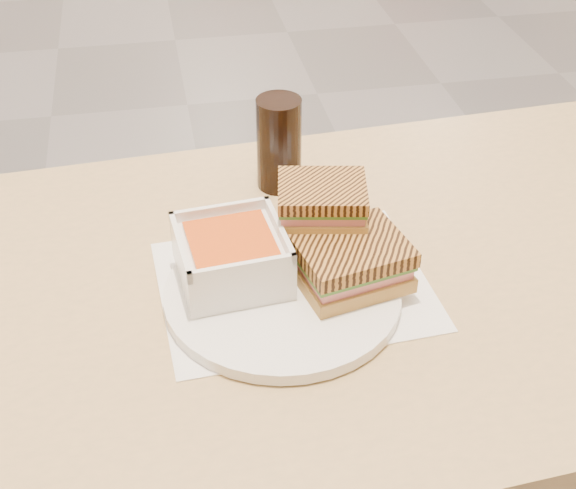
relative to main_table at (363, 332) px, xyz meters
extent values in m
cube|color=tan|center=(0.00, 0.00, 0.10)|extent=(1.24, 0.78, 0.03)
cylinder|color=tan|center=(0.53, 0.33, -0.28)|extent=(0.06, 0.06, 0.72)
cube|color=white|center=(-0.10, -0.02, 0.11)|extent=(0.34, 0.27, 0.00)
cylinder|color=white|center=(-0.12, -0.04, 0.12)|extent=(0.29, 0.29, 0.02)
cube|color=white|center=(-0.17, -0.01, 0.16)|extent=(0.14, 0.14, 0.05)
cube|color=#D34E14|center=(-0.17, -0.01, 0.19)|extent=(0.11, 0.11, 0.01)
cube|color=white|center=(-0.11, 0.00, 0.19)|extent=(0.02, 0.13, 0.01)
cube|color=white|center=(-0.23, -0.01, 0.19)|extent=(0.02, 0.13, 0.01)
cube|color=white|center=(-0.18, 0.05, 0.19)|extent=(0.13, 0.02, 0.01)
cube|color=white|center=(-0.17, -0.07, 0.19)|extent=(0.13, 0.02, 0.01)
cube|color=#AE863F|center=(-0.03, -0.04, 0.14)|extent=(0.15, 0.13, 0.02)
cube|color=#D87A7A|center=(-0.03, -0.04, 0.16)|extent=(0.14, 0.12, 0.01)
cube|color=#386B23|center=(-0.03, -0.04, 0.17)|extent=(0.14, 0.13, 0.01)
cube|color=#A76F2A|center=(-0.03, -0.04, 0.18)|extent=(0.15, 0.13, 0.02)
cube|color=#AE863F|center=(-0.06, 0.03, 0.19)|extent=(0.12, 0.11, 0.02)
cube|color=#D87A7A|center=(-0.06, 0.03, 0.20)|extent=(0.11, 0.10, 0.01)
cube|color=#386B23|center=(-0.06, 0.03, 0.21)|extent=(0.12, 0.10, 0.01)
cube|color=#A76F2A|center=(-0.06, 0.03, 0.22)|extent=(0.12, 0.11, 0.02)
cylinder|color=black|center=(-0.08, 0.21, 0.18)|extent=(0.06, 0.06, 0.14)
camera|label=1|loc=(-0.25, -0.77, 0.75)|focal=49.87mm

